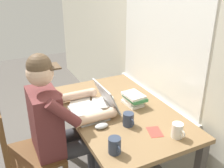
# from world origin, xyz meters

# --- Properties ---
(back_wall) EXTENTS (6.00, 0.08, 2.60)m
(back_wall) POSITION_xyz_m (-0.00, 0.47, 1.30)
(back_wall) COLOR beige
(back_wall) RESTS_ON ground
(desk) EXTENTS (1.29, 0.78, 0.74)m
(desk) POSITION_xyz_m (0.00, 0.00, 0.64)
(desk) COLOR olive
(desk) RESTS_ON ground
(seated_person) EXTENTS (0.50, 0.60, 1.25)m
(seated_person) POSITION_xyz_m (-0.09, -0.47, 0.69)
(seated_person) COLOR brown
(seated_person) RESTS_ON ground
(wooden_chair) EXTENTS (0.42, 0.42, 0.95)m
(wooden_chair) POSITION_xyz_m (-0.09, -0.75, 0.47)
(wooden_chair) COLOR brown
(wooden_chair) RESTS_ON ground
(laptop) EXTENTS (0.33, 0.32, 0.22)m
(laptop) POSITION_xyz_m (-0.04, -0.19, 0.79)
(laptop) COLOR #ADAFB2
(laptop) RESTS_ON desk
(computer_mouse) EXTENTS (0.06, 0.10, 0.03)m
(computer_mouse) POSITION_xyz_m (0.19, -0.24, 0.75)
(computer_mouse) COLOR #ADAFB2
(computer_mouse) RESTS_ON desk
(coffee_mug_white) EXTENTS (0.11, 0.08, 0.10)m
(coffee_mug_white) POSITION_xyz_m (0.51, 0.17, 0.79)
(coffee_mug_white) COLOR silver
(coffee_mug_white) RESTS_ON desk
(coffee_mug_dark) EXTENTS (0.12, 0.08, 0.10)m
(coffee_mug_dark) POSITION_xyz_m (0.47, -0.28, 0.79)
(coffee_mug_dark) COLOR #2D384C
(coffee_mug_dark) RESTS_ON desk
(coffee_mug_spare) EXTENTS (0.12, 0.08, 0.10)m
(coffee_mug_spare) POSITION_xyz_m (0.24, -0.05, 0.78)
(coffee_mug_spare) COLOR #2D384C
(coffee_mug_spare) RESTS_ON desk
(book_stack_main) EXTENTS (0.21, 0.15, 0.10)m
(book_stack_main) POSITION_xyz_m (-0.02, 0.14, 0.79)
(book_stack_main) COLOR white
(book_stack_main) RESTS_ON desk
(paper_pile_near_laptop) EXTENTS (0.29, 0.25, 0.02)m
(paper_pile_near_laptop) POSITION_xyz_m (-0.29, -0.22, 0.74)
(paper_pile_near_laptop) COLOR silver
(paper_pile_near_laptop) RESTS_ON desk
(paper_pile_back_corner) EXTENTS (0.24, 0.23, 0.02)m
(paper_pile_back_corner) POSITION_xyz_m (-0.14, -0.07, 0.74)
(paper_pile_back_corner) COLOR white
(paper_pile_back_corner) RESTS_ON desk
(landscape_photo_print) EXTENTS (0.15, 0.12, 0.00)m
(landscape_photo_print) POSITION_xyz_m (0.39, 0.07, 0.74)
(landscape_photo_print) COLOR #C63D33
(landscape_photo_print) RESTS_ON desk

